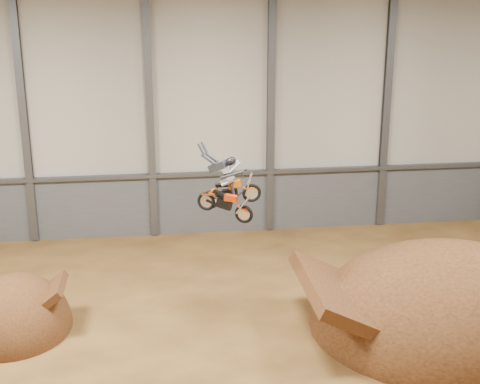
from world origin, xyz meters
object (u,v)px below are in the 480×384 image
(landing_ramp, at_px, (449,326))
(fmx_rider_a, at_px, (233,179))
(takeoff_ramp, at_px, (16,329))
(fmx_rider_b, at_px, (223,184))

(landing_ramp, distance_m, fmx_rider_a, 11.10)
(takeoff_ramp, relative_size, landing_ramp, 0.45)
(landing_ramp, bearing_deg, fmx_rider_b, 174.63)
(takeoff_ramp, distance_m, fmx_rider_a, 11.07)
(takeoff_ramp, bearing_deg, fmx_rider_b, -7.88)
(fmx_rider_a, bearing_deg, landing_ramp, -11.91)
(landing_ramp, bearing_deg, takeoff_ramp, 173.43)
(fmx_rider_a, xyz_separation_m, fmx_rider_b, (-0.48, -0.81, 0.07))
(fmx_rider_a, height_order, fmx_rider_b, fmx_rider_b)
(takeoff_ramp, bearing_deg, fmx_rider_a, -2.40)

